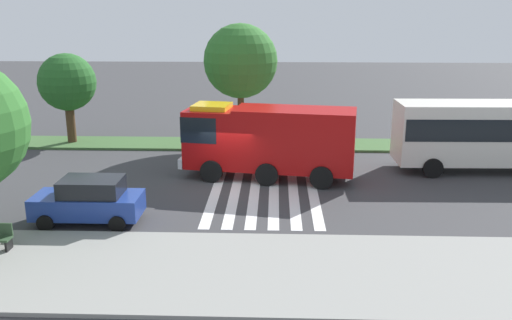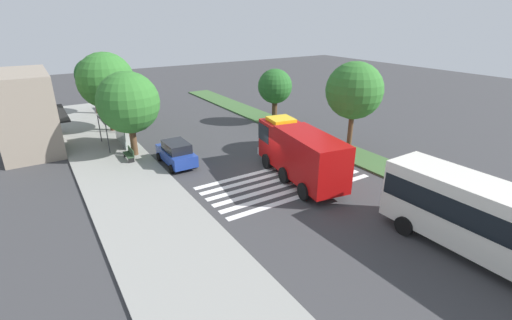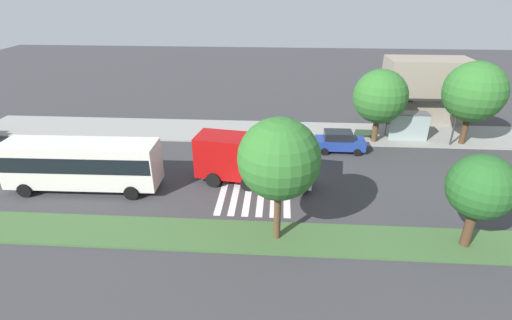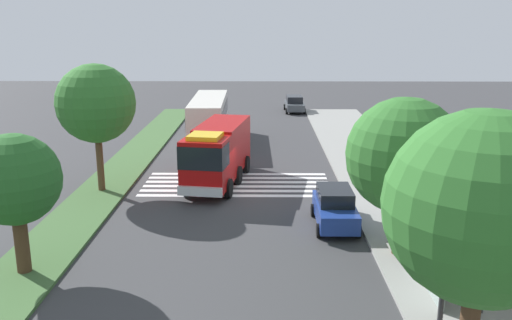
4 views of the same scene
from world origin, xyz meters
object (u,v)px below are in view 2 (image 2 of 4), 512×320
object	(u,v)px
fire_truck	(298,150)
parked_car_mid	(176,153)
parked_car_east	(116,103)
transit_bus	(502,224)
sidewalk_tree_center	(92,75)
bench_near_shelter	(129,154)
street_lamp	(114,91)
sidewalk_tree_west	(106,81)
bus_stop_shelter	(115,125)
sidewalk_tree_far_west	(128,103)
median_tree_far_west	(354,91)
median_tree_west	(275,87)

from	to	relation	value
fire_truck	parked_car_mid	bearing A→B (deg)	51.44
parked_car_mid	parked_car_east	world-z (taller)	parked_car_mid
transit_bus	sidewalk_tree_center	size ratio (longest dim) A/B	1.75
parked_car_east	bench_near_shelter	xyz separation A→B (m)	(-17.13, 2.84, -0.29)
bench_near_shelter	street_lamp	size ratio (longest dim) A/B	0.24
bench_near_shelter	sidewalk_tree_west	world-z (taller)	sidewalk_tree_west
parked_car_mid	bus_stop_shelter	size ratio (longest dim) A/B	1.20
bus_stop_shelter	street_lamp	size ratio (longest dim) A/B	0.52
parked_car_mid	sidewalk_tree_far_west	world-z (taller)	sidewalk_tree_far_west
parked_car_mid	sidewalk_tree_far_west	bearing A→B (deg)	31.84
fire_truck	parked_car_east	xyz separation A→B (m)	(26.50, 6.18, -1.16)
parked_car_mid	parked_car_east	bearing A→B (deg)	-0.25
street_lamp	median_tree_far_west	distance (m)	21.21
sidewalk_tree_far_west	sidewalk_tree_center	distance (m)	15.57
median_tree_west	sidewalk_tree_center	bearing A→B (deg)	47.44
bus_stop_shelter	sidewalk_tree_center	bearing A→B (deg)	-3.07
fire_truck	parked_car_east	bearing A→B (deg)	22.11
parked_car_mid	median_tree_far_west	distance (m)	14.39
fire_truck	sidewalk_tree_west	size ratio (longest dim) A/B	1.19
sidewalk_tree_far_west	median_tree_far_west	bearing A→B (deg)	-120.24
street_lamp	bus_stop_shelter	bearing A→B (deg)	163.38
fire_truck	bench_near_shelter	xyz separation A→B (m)	(9.37, 9.02, -1.44)
bench_near_shelter	median_tree_far_west	xyz separation A→B (m)	(-7.82, -15.58, 4.55)
bus_stop_shelter	sidewalk_tree_west	distance (m)	5.65
bus_stop_shelter	sidewalk_tree_west	size ratio (longest dim) A/B	0.48
bench_near_shelter	median_tree_west	xyz separation A→B (m)	(2.74, -15.58, 3.23)
bench_near_shelter	street_lamp	bearing A→B (deg)	-7.81
street_lamp	fire_truck	bearing A→B (deg)	-154.78
street_lamp	sidewalk_tree_far_west	size ratio (longest dim) A/B	1.03
median_tree_far_west	parked_car_mid	bearing A→B (deg)	67.79
sidewalk_tree_west	bus_stop_shelter	bearing A→B (deg)	171.96
bus_stop_shelter	bench_near_shelter	distance (m)	4.20
parked_car_mid	sidewalk_tree_west	bearing A→B (deg)	10.72
fire_truck	street_lamp	world-z (taller)	street_lamp
median_tree_west	parked_car_east	bearing A→B (deg)	41.53
fire_truck	bench_near_shelter	world-z (taller)	fire_truck
parked_car_east	sidewalk_tree_center	distance (m)	4.20
sidewalk_tree_west	sidewalk_tree_center	xyz separation A→B (m)	(7.73, 0.00, -0.50)
transit_bus	median_tree_west	xyz separation A→B (m)	(24.25, -4.92, 1.70)
street_lamp	median_tree_west	distance (m)	15.33
parked_car_mid	median_tree_west	distance (m)	14.12
parked_car_mid	bench_near_shelter	size ratio (longest dim) A/B	2.63
bus_stop_shelter	bench_near_shelter	world-z (taller)	bus_stop_shelter
sidewalk_tree_center	parked_car_east	bearing A→B (deg)	-73.08
parked_car_east	sidewalk_tree_west	distance (m)	9.57
parked_car_east	street_lamp	size ratio (longest dim) A/B	0.71
sidewalk_tree_far_west	median_tree_far_west	xyz separation A→B (m)	(-8.71, -14.94, 0.79)
parked_car_mid	sidewalk_tree_center	xyz separation A→B (m)	(19.08, 2.20, 3.47)
transit_bus	parked_car_east	bearing A→B (deg)	-169.68
bench_near_shelter	median_tree_west	world-z (taller)	median_tree_west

